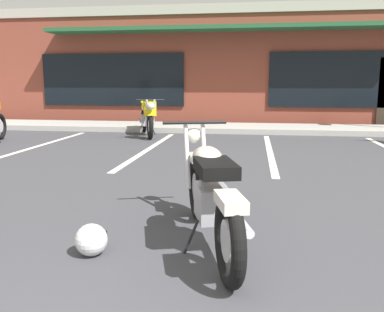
{
  "coord_description": "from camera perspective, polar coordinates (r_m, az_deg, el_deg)",
  "views": [
    {
      "loc": [
        0.89,
        -0.54,
        1.37
      ],
      "look_at": [
        0.22,
        3.98,
        0.55
      ],
      "focal_mm": 38.58,
      "sensor_mm": 36.0,
      "label": 1
    }
  ],
  "objects": [
    {
      "name": "motorcycle_blue_standard",
      "position": [
        10.63,
        -6.24,
        5.57
      ],
      "size": [
        1.06,
        2.01,
        0.98
      ],
      "color": "black",
      "rests_on": "ground_plane"
    },
    {
      "name": "sidewalk_kerb",
      "position": [
        11.98,
        4.13,
        3.91
      ],
      "size": [
        22.0,
        1.8,
        0.14
      ],
      "primitive_type": "cube",
      "color": "#A8A59E",
      "rests_on": "ground_plane"
    },
    {
      "name": "motorcycle_foreground_classic",
      "position": [
        3.48,
        2.48,
        -4.94
      ],
      "size": [
        0.95,
        2.06,
        0.98
      ],
      "color": "black",
      "rests_on": "ground_plane"
    },
    {
      "name": "ground_plane",
      "position": [
        4.52,
        -3.37,
        -7.49
      ],
      "size": [
        80.0,
        80.0,
        0.0
      ],
      "primitive_type": "plane",
      "color": "#3D3D42"
    },
    {
      "name": "painted_stall_lines",
      "position": [
        8.44,
        2.26,
        0.84
      ],
      "size": [
        7.56,
        4.8,
        0.01
      ],
      "color": "silver",
      "rests_on": "ground_plane"
    },
    {
      "name": "helmet_on_pavement",
      "position": [
        3.45,
        -13.74,
        -11.17
      ],
      "size": [
        0.26,
        0.26,
        0.26
      ],
      "color": "silver",
      "rests_on": "ground_plane"
    },
    {
      "name": "brick_storefront_building",
      "position": [
        16.11,
        5.38,
        11.99
      ],
      "size": [
        18.79,
        6.35,
        3.78
      ],
      "color": "brown",
      "rests_on": "ground_plane"
    }
  ]
}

